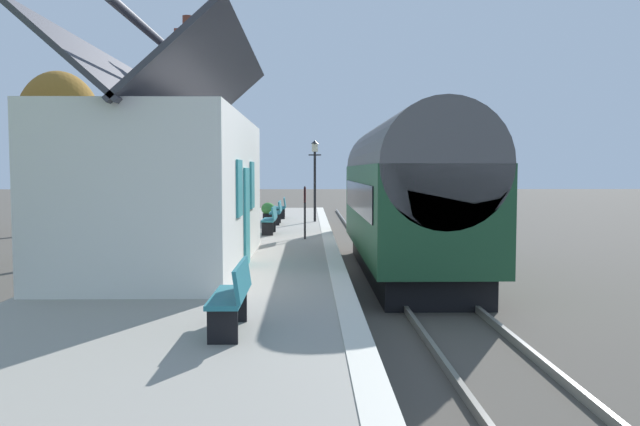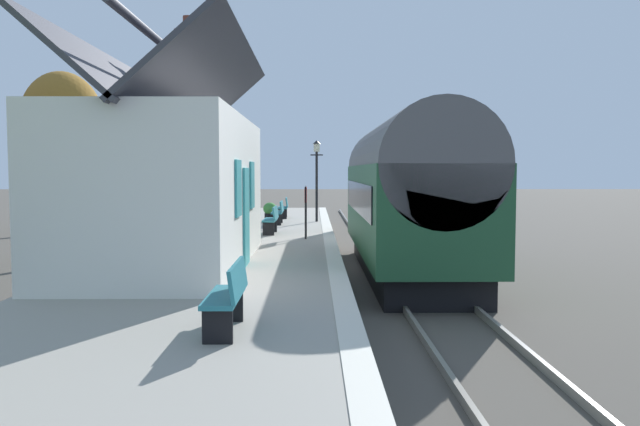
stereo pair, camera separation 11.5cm
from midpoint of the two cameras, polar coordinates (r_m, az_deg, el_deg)
ground_plane at (r=19.44m, az=4.09°, el=-4.67°), size 160.00×160.00×0.00m
platform at (r=19.41m, az=-7.09°, el=-3.48°), size 32.00×5.55×0.82m
platform_edge_coping at (r=19.26m, az=0.60°, el=-2.26°), size 32.00×0.36×0.02m
rail_near at (r=19.64m, az=8.82°, el=-4.42°), size 52.00×0.08×0.14m
rail_far at (r=19.44m, az=4.62°, el=-4.46°), size 52.00×0.08×0.14m
train at (r=17.59m, az=7.55°, el=1.68°), size 10.38×2.73×4.32m
station_building at (r=14.33m, az=-13.39°, el=2.48°), size 8.27×3.56×5.88m
bench_mid_platform at (r=20.75m, az=-4.57°, el=-0.54°), size 1.41×0.46×0.88m
bench_platform_end at (r=27.58m, az=-3.52°, el=0.53°), size 1.41×0.47×0.88m
bench_near_building at (r=24.44m, az=-3.98°, el=0.11°), size 1.40×0.44×0.88m
bench_by_lamp at (r=8.20m, az=-8.14°, el=-7.23°), size 1.40×0.44×0.88m
planter_by_door at (r=19.52m, az=-7.63°, el=-1.09°), size 0.43×0.43×0.77m
planter_edge_near at (r=26.51m, az=-7.72°, el=-0.05°), size 1.00×0.32×0.59m
planter_under_sign at (r=25.58m, az=-4.77°, el=0.15°), size 0.54×0.54×0.83m
lamp_post_platform at (r=25.61m, az=-0.59°, el=4.37°), size 0.32×0.50×3.25m
station_sign_board at (r=19.33m, az=-1.53°, el=1.26°), size 0.96×0.06×1.57m
tree_far_left at (r=32.11m, az=-22.28°, el=7.51°), size 3.60×3.71×7.42m
tree_distant at (r=21.56m, az=-20.49°, el=5.81°), size 2.92×2.92×5.10m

